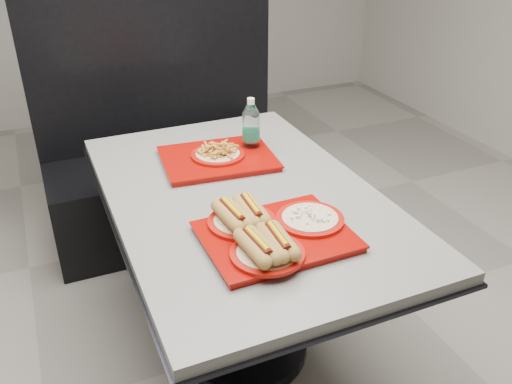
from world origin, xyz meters
name	(u,v)px	position (x,y,z in m)	size (l,w,h in m)	color
ground	(245,348)	(0.00, 0.00, 0.00)	(6.00, 6.00, 0.00)	gray
diner_table	(243,232)	(0.00, 0.00, 0.58)	(0.92, 1.42, 0.75)	black
booth_bench	(168,160)	(0.00, 1.09, 0.40)	(1.30, 0.57, 1.35)	black
tray_near	(270,231)	(-0.04, -0.32, 0.79)	(0.46, 0.40, 0.10)	#8A0803
tray_far	(218,156)	(0.01, 0.27, 0.78)	(0.46, 0.38, 0.09)	#8A0803
water_bottle	(251,129)	(0.17, 0.31, 0.85)	(0.07, 0.07, 0.23)	silver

